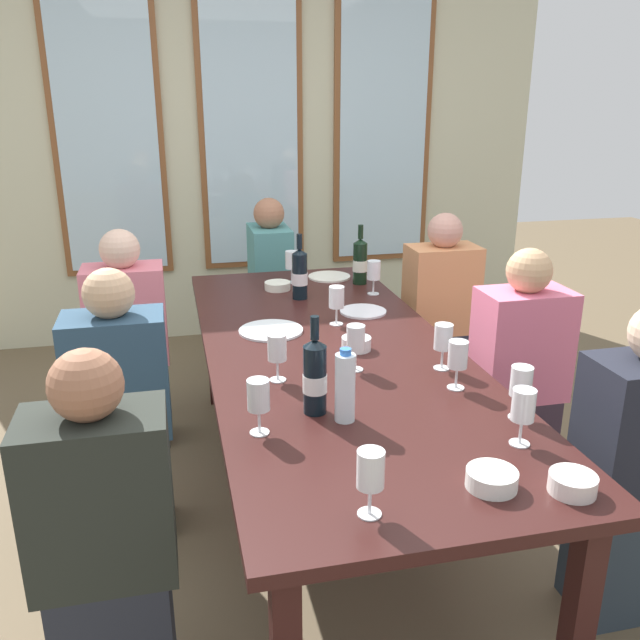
{
  "coord_description": "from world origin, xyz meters",
  "views": [
    {
      "loc": [
        -0.61,
        -2.42,
        1.71
      ],
      "look_at": [
        0.0,
        0.21,
        0.79
      ],
      "focal_mm": 37.4,
      "sensor_mm": 36.0,
      "label": 1
    }
  ],
  "objects_px": {
    "wine_glass_2": "(337,299)",
    "wine_glass_7": "(374,272)",
    "white_plate_0": "(329,277)",
    "wine_glass_4": "(258,396)",
    "wine_glass_0": "(371,472)",
    "seated_person_0": "(106,547)",
    "seated_person_4": "(121,414)",
    "tasting_bowl_0": "(492,479)",
    "wine_glass_5": "(277,349)",
    "seated_person_3": "(440,317)",
    "white_plate_2": "(363,311)",
    "wine_glass_8": "(521,384)",
    "wine_bottle_1": "(315,376)",
    "wine_glass_1": "(443,339)",
    "seated_person_6": "(271,290)",
    "water_bottle": "(345,387)",
    "tasting_bowl_1": "(573,484)",
    "seated_person_5": "(518,379)",
    "wine_bottle_2": "(300,274)",
    "wine_glass_3": "(523,408)",
    "wine_glass_10": "(458,356)",
    "dining_table": "(332,363)",
    "wine_glass_6": "(356,339)",
    "seated_person_1": "(636,473)",
    "white_plate_1": "(271,330)",
    "tasting_bowl_2": "(356,343)",
    "tasting_bowl_3": "(277,286)",
    "wine_glass_9": "(292,261)",
    "wine_bottle_0": "(360,261)"
  },
  "relations": [
    {
      "from": "wine_glass_6",
      "to": "seated_person_6",
      "type": "bearing_deg",
      "value": 90.98
    },
    {
      "from": "wine_glass_1",
      "to": "seated_person_6",
      "type": "distance_m",
      "value": 1.96
    },
    {
      "from": "wine_glass_3",
      "to": "seated_person_6",
      "type": "xyz_separation_m",
      "value": [
        -0.35,
        2.48,
        -0.33
      ]
    },
    {
      "from": "white_plate_0",
      "to": "tasting_bowl_0",
      "type": "distance_m",
      "value": 2.12
    },
    {
      "from": "seated_person_0",
      "to": "wine_glass_7",
      "type": "bearing_deg",
      "value": 50.52
    },
    {
      "from": "wine_bottle_1",
      "to": "seated_person_5",
      "type": "distance_m",
      "value": 1.2
    },
    {
      "from": "wine_glass_6",
      "to": "seated_person_1",
      "type": "height_order",
      "value": "seated_person_1"
    },
    {
      "from": "white_plate_0",
      "to": "wine_glass_4",
      "type": "height_order",
      "value": "wine_glass_4"
    },
    {
      "from": "white_plate_2",
      "to": "seated_person_5",
      "type": "relative_size",
      "value": 0.2
    },
    {
      "from": "wine_bottle_2",
      "to": "wine_glass_9",
      "type": "height_order",
      "value": "wine_bottle_2"
    },
    {
      "from": "tasting_bowl_2",
      "to": "white_plate_0",
      "type": "bearing_deg",
      "value": 81.9
    },
    {
      "from": "dining_table",
      "to": "wine_glass_9",
      "type": "height_order",
      "value": "wine_glass_9"
    },
    {
      "from": "wine_glass_3",
      "to": "seated_person_5",
      "type": "height_order",
      "value": "seated_person_5"
    },
    {
      "from": "white_plate_2",
      "to": "wine_glass_5",
      "type": "relative_size",
      "value": 1.25
    },
    {
      "from": "tasting_bowl_0",
      "to": "wine_bottle_2",
      "type": "bearing_deg",
      "value": 94.98
    },
    {
      "from": "seated_person_4",
      "to": "tasting_bowl_0",
      "type": "bearing_deg",
      "value": -47.55
    },
    {
      "from": "wine_glass_0",
      "to": "seated_person_0",
      "type": "distance_m",
      "value": 0.8
    },
    {
      "from": "dining_table",
      "to": "white_plate_0",
      "type": "distance_m",
      "value": 1.09
    },
    {
      "from": "white_plate_2",
      "to": "wine_glass_5",
      "type": "bearing_deg",
      "value": -127.33
    },
    {
      "from": "white_plate_2",
      "to": "seated_person_6",
      "type": "relative_size",
      "value": 0.2
    },
    {
      "from": "wine_bottle_2",
      "to": "seated_person_1",
      "type": "height_order",
      "value": "seated_person_1"
    },
    {
      "from": "white_plate_0",
      "to": "white_plate_1",
      "type": "xyz_separation_m",
      "value": [
        -0.45,
        -0.81,
        0.0
      ]
    },
    {
      "from": "tasting_bowl_3",
      "to": "wine_glass_6",
      "type": "distance_m",
      "value": 1.13
    },
    {
      "from": "wine_glass_5",
      "to": "seated_person_3",
      "type": "bearing_deg",
      "value": 45.6
    },
    {
      "from": "white_plate_0",
      "to": "wine_glass_4",
      "type": "xyz_separation_m",
      "value": [
        -0.63,
        -1.69,
        0.12
      ]
    },
    {
      "from": "white_plate_2",
      "to": "tasting_bowl_2",
      "type": "relative_size",
      "value": 1.84
    },
    {
      "from": "white_plate_2",
      "to": "wine_glass_6",
      "type": "xyz_separation_m",
      "value": [
        -0.22,
        -0.65,
        0.12
      ]
    },
    {
      "from": "wine_glass_8",
      "to": "wine_bottle_1",
      "type": "bearing_deg",
      "value": 163.33
    },
    {
      "from": "wine_glass_1",
      "to": "seated_person_6",
      "type": "height_order",
      "value": "seated_person_6"
    },
    {
      "from": "wine_bottle_1",
      "to": "wine_glass_10",
      "type": "bearing_deg",
      "value": 7.52
    },
    {
      "from": "wine_bottle_0",
      "to": "water_bottle",
      "type": "bearing_deg",
      "value": -107.88
    },
    {
      "from": "wine_bottle_2",
      "to": "wine_glass_3",
      "type": "xyz_separation_m",
      "value": [
        0.34,
        -1.58,
        -0.01
      ]
    },
    {
      "from": "wine_glass_7",
      "to": "seated_person_6",
      "type": "distance_m",
      "value": 1.05
    },
    {
      "from": "wine_glass_3",
      "to": "wine_bottle_2",
      "type": "bearing_deg",
      "value": 102.11
    },
    {
      "from": "wine_glass_2",
      "to": "wine_glass_7",
      "type": "height_order",
      "value": "same"
    },
    {
      "from": "dining_table",
      "to": "seated_person_4",
      "type": "xyz_separation_m",
      "value": [
        -0.84,
        0.04,
        -0.15
      ]
    },
    {
      "from": "tasting_bowl_1",
      "to": "seated_person_5",
      "type": "relative_size",
      "value": 0.11
    },
    {
      "from": "wine_bottle_0",
      "to": "wine_glass_5",
      "type": "relative_size",
      "value": 1.83
    },
    {
      "from": "water_bottle",
      "to": "wine_glass_2",
      "type": "distance_m",
      "value": 0.91
    },
    {
      "from": "seated_person_1",
      "to": "white_plate_1",
      "type": "bearing_deg",
      "value": 134.98
    },
    {
      "from": "wine_glass_2",
      "to": "wine_glass_6",
      "type": "height_order",
      "value": "same"
    },
    {
      "from": "water_bottle",
      "to": "wine_glass_2",
      "type": "relative_size",
      "value": 1.38
    },
    {
      "from": "tasting_bowl_2",
      "to": "wine_glass_10",
      "type": "relative_size",
      "value": 0.68
    },
    {
      "from": "wine_bottle_0",
      "to": "seated_person_4",
      "type": "bearing_deg",
      "value": -144.48
    },
    {
      "from": "seated_person_0",
      "to": "tasting_bowl_3",
      "type": "bearing_deg",
      "value": 65.55
    },
    {
      "from": "wine_glass_0",
      "to": "tasting_bowl_0",
      "type": "bearing_deg",
      "value": 7.19
    },
    {
      "from": "wine_glass_7",
      "to": "wine_bottle_2",
      "type": "bearing_deg",
      "value": 178.55
    },
    {
      "from": "tasting_bowl_0",
      "to": "seated_person_6",
      "type": "distance_m",
      "value": 2.68
    },
    {
      "from": "tasting_bowl_0",
      "to": "wine_glass_6",
      "type": "relative_size",
      "value": 0.77
    },
    {
      "from": "white_plate_2",
      "to": "wine_glass_0",
      "type": "height_order",
      "value": "wine_glass_0"
    }
  ]
}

